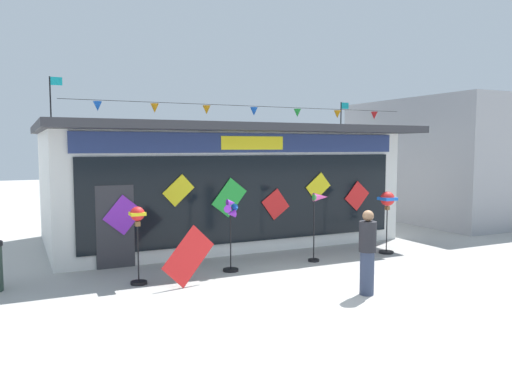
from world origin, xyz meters
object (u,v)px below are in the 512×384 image
(wind_spinner_left, at_px, (231,223))
(wind_spinner_far_left, at_px, (138,226))
(person_near_camera, at_px, (367,252))
(display_kite_on_ground, at_px, (188,256))
(wind_spinner_center_left, at_px, (319,211))
(kite_shop_building, at_px, (216,182))
(wind_spinner_center_right, at_px, (387,205))

(wind_spinner_left, bearing_deg, wind_spinner_far_left, -176.31)
(person_near_camera, bearing_deg, wind_spinner_left, 126.29)
(person_near_camera, distance_m, display_kite_on_ground, 3.67)
(wind_spinner_left, relative_size, wind_spinner_center_left, 0.98)
(kite_shop_building, height_order, wind_spinner_center_right, kite_shop_building)
(display_kite_on_ground, bearing_deg, wind_spinner_center_left, 11.35)
(kite_shop_building, height_order, display_kite_on_ground, kite_shop_building)
(wind_spinner_far_left, bearing_deg, wind_spinner_center_right, 1.27)
(wind_spinner_far_left, distance_m, wind_spinner_center_left, 4.63)
(kite_shop_building, relative_size, wind_spinner_center_left, 5.99)
(kite_shop_building, bearing_deg, wind_spinner_left, -106.81)
(kite_shop_building, bearing_deg, wind_spinner_far_left, -128.50)
(wind_spinner_left, height_order, display_kite_on_ground, wind_spinner_left)
(wind_spinner_center_right, distance_m, display_kite_on_ground, 5.97)
(wind_spinner_center_left, distance_m, wind_spinner_center_right, 2.19)
(wind_spinner_center_left, xyz_separation_m, wind_spinner_center_right, (2.19, -0.03, 0.03))
(wind_spinner_far_left, bearing_deg, person_near_camera, -34.94)
(wind_spinner_center_right, height_order, display_kite_on_ground, wind_spinner_center_right)
(wind_spinner_center_right, xyz_separation_m, display_kite_on_ground, (-5.89, -0.71, -0.70))
(wind_spinner_left, bearing_deg, kite_shop_building, 73.19)
(wind_spinner_far_left, distance_m, display_kite_on_ground, 1.24)
(kite_shop_building, xyz_separation_m, person_near_camera, (0.42, -7.07, -0.93))
(kite_shop_building, relative_size, display_kite_on_ground, 9.00)
(person_near_camera, bearing_deg, wind_spinner_center_right, 50.04)
(kite_shop_building, xyz_separation_m, display_kite_on_ground, (-2.54, -4.92, -1.16))
(wind_spinner_left, bearing_deg, person_near_camera, -59.32)
(kite_shop_building, xyz_separation_m, wind_spinner_left, (-1.27, -4.22, -0.64))
(kite_shop_building, xyz_separation_m, wind_spinner_center_left, (1.16, -4.18, -0.49))
(wind_spinner_left, bearing_deg, display_kite_on_ground, -150.92)
(display_kite_on_ground, bearing_deg, wind_spinner_center_right, 6.92)
(display_kite_on_ground, bearing_deg, wind_spinner_far_left, 148.67)
(wind_spinner_far_left, relative_size, person_near_camera, 0.99)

